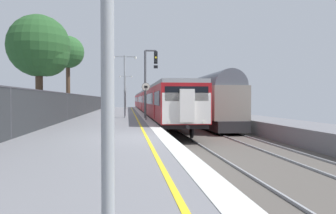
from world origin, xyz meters
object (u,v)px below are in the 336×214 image
(freight_train_adjacent_track, at_px, (177,100))
(platform_lamp_far, at_px, (126,89))
(speed_limit_sign, at_px, (146,96))
(signal_gantry, at_px, (148,76))
(background_tree_left, at_px, (68,53))
(background_tree_centre, at_px, (41,49))
(commuter_train_at_platform, at_px, (150,101))
(platform_lamp_mid, at_px, (125,81))

(freight_train_adjacent_track, bearing_deg, platform_lamp_far, 151.84)
(speed_limit_sign, relative_size, platform_lamp_far, 0.52)
(signal_gantry, distance_m, background_tree_left, 10.52)
(background_tree_centre, bearing_deg, freight_train_adjacent_track, 66.22)
(background_tree_left, xyz_separation_m, background_tree_centre, (0.74, -13.47, -1.58))
(freight_train_adjacent_track, xyz_separation_m, platform_lamp_far, (-7.41, 3.97, 1.61))
(signal_gantry, bearing_deg, background_tree_left, 137.26)
(speed_limit_sign, relative_size, background_tree_centre, 0.42)
(commuter_train_at_platform, xyz_separation_m, freight_train_adjacent_track, (4.00, 0.48, 0.25))
(platform_lamp_far, distance_m, background_tree_left, 19.31)
(commuter_train_at_platform, distance_m, signal_gantry, 20.88)
(background_tree_left, bearing_deg, speed_limit_sign, -53.31)
(speed_limit_sign, distance_m, platform_lamp_mid, 4.12)
(speed_limit_sign, distance_m, platform_lamp_far, 27.89)
(background_tree_left, bearing_deg, background_tree_centre, -86.85)
(platform_lamp_mid, height_order, background_tree_centre, background_tree_centre)
(signal_gantry, xyz_separation_m, platform_lamp_mid, (-1.92, 0.92, -0.34))
(signal_gantry, height_order, platform_lamp_far, signal_gantry)
(signal_gantry, relative_size, background_tree_centre, 0.85)
(commuter_train_at_platform, bearing_deg, platform_lamp_mid, -99.77)
(platform_lamp_far, height_order, background_tree_left, background_tree_left)
(signal_gantry, bearing_deg, platform_lamp_far, 94.35)
(freight_train_adjacent_track, relative_size, background_tree_centre, 8.17)
(speed_limit_sign, height_order, platform_lamp_mid, platform_lamp_mid)
(commuter_train_at_platform, xyz_separation_m, signal_gantry, (-1.49, -20.71, 2.16))
(speed_limit_sign, bearing_deg, platform_lamp_far, 93.21)
(platform_lamp_mid, xyz_separation_m, background_tree_left, (-5.56, 5.99, 2.99))
(freight_train_adjacent_track, height_order, background_tree_left, background_tree_left)
(background_tree_centre, bearing_deg, commuter_train_at_platform, 73.22)
(platform_lamp_far, bearing_deg, background_tree_centre, -98.64)
(commuter_train_at_platform, relative_size, background_tree_centre, 9.32)
(commuter_train_at_platform, bearing_deg, freight_train_adjacent_track, 6.85)
(platform_lamp_far, xyz_separation_m, background_tree_left, (-5.56, -18.25, 2.94))
(signal_gantry, bearing_deg, platform_lamp_mid, 154.31)
(commuter_train_at_platform, distance_m, freight_train_adjacent_track, 4.04)
(freight_train_adjacent_track, xyz_separation_m, background_tree_left, (-12.97, -14.29, 4.56))
(commuter_train_at_platform, xyz_separation_m, speed_limit_sign, (-1.85, -23.36, 0.47))
(freight_train_adjacent_track, xyz_separation_m, background_tree_centre, (-12.23, -27.76, 2.98))
(platform_lamp_mid, relative_size, background_tree_centre, 0.80)
(commuter_train_at_platform, height_order, speed_limit_sign, commuter_train_at_platform)
(freight_train_adjacent_track, height_order, background_tree_centre, background_tree_centre)
(signal_gantry, distance_m, speed_limit_sign, 3.16)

